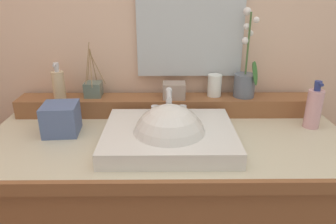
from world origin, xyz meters
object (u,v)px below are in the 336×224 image
at_px(reed_diffuser, 93,89).
at_px(tissue_box, 61,119).
at_px(sink_basin, 169,139).
at_px(trinket_box, 174,90).
at_px(soap_dispenser, 59,85).
at_px(lotion_bottle, 314,108).
at_px(tumbler_cup, 215,85).
at_px(potted_plant, 245,78).

distance_m(reed_diffuser, tissue_box, 0.23).
bearing_deg(sink_basin, trinket_box, 85.13).
bearing_deg(soap_dispenser, trinket_box, 1.57).
bearing_deg(reed_diffuser, trinket_box, -4.23).
distance_m(soap_dispenser, lotion_bottle, 1.06).
height_order(tumbler_cup, tissue_box, tumbler_cup).
bearing_deg(reed_diffuser, lotion_bottle, -10.30).
xyz_separation_m(sink_basin, potted_plant, (0.34, 0.31, 0.14)).
bearing_deg(potted_plant, tumbler_cup, 176.15).
bearing_deg(trinket_box, tumbler_cup, 9.90).
height_order(potted_plant, reed_diffuser, potted_plant).
distance_m(sink_basin, soap_dispenser, 0.56).
bearing_deg(lotion_bottle, sink_basin, -165.76).
bearing_deg(reed_diffuser, soap_dispenser, -163.74).
relative_size(soap_dispenser, reed_diffuser, 0.67).
xyz_separation_m(tumbler_cup, lotion_bottle, (0.38, -0.17, -0.04)).
xyz_separation_m(reed_diffuser, lotion_bottle, (0.91, -0.17, -0.03)).
bearing_deg(trinket_box, tissue_box, -156.08).
bearing_deg(tissue_box, potted_plant, 15.07).
height_order(lotion_bottle, tissue_box, lotion_bottle).
bearing_deg(soap_dispenser, lotion_bottle, -6.84).
distance_m(lotion_bottle, tissue_box, 1.00).
xyz_separation_m(soap_dispenser, tumbler_cup, (0.67, 0.04, -0.02)).
bearing_deg(lotion_bottle, potted_plant, 147.16).
bearing_deg(tumbler_cup, tissue_box, -161.22).
bearing_deg(potted_plant, reed_diffuser, 179.32).
distance_m(potted_plant, soap_dispenser, 0.81).
bearing_deg(sink_basin, soap_dispenser, 149.82).
bearing_deg(tissue_box, soap_dispenser, 106.99).
bearing_deg(potted_plant, sink_basin, -137.68).
relative_size(sink_basin, tumbler_cup, 4.88).
height_order(sink_basin, tumbler_cup, tumbler_cup).
relative_size(trinket_box, tissue_box, 0.75).
distance_m(soap_dispenser, tumbler_cup, 0.68).
height_order(sink_basin, soap_dispenser, soap_dispenser).
bearing_deg(trinket_box, reed_diffuser, 177.06).
xyz_separation_m(tumbler_cup, tissue_box, (-0.62, -0.21, -0.07)).
height_order(sink_basin, trinket_box, sink_basin).
bearing_deg(trinket_box, potted_plant, 4.70).
xyz_separation_m(soap_dispenser, reed_diffuser, (0.14, 0.04, -0.03)).
xyz_separation_m(tumbler_cup, trinket_box, (-0.18, -0.03, -0.01)).
height_order(soap_dispenser, lotion_bottle, soap_dispenser).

